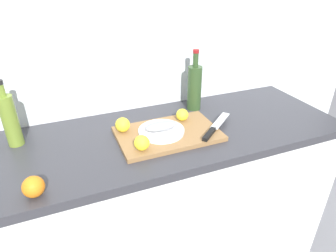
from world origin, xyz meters
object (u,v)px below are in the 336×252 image
object	(u,v)px
wine_bottle	(194,87)
fish_fillet	(161,126)
olive_oil_bottle	(10,120)
orange_0	(33,187)
chef_knife	(213,129)
lemon_0	(182,115)
cutting_board	(168,134)
white_plate	(161,131)

from	to	relation	value
wine_bottle	fish_fillet	bearing A→B (deg)	-141.76
olive_oil_bottle	wine_bottle	xyz separation A→B (m)	(0.87, 0.04, 0.01)
wine_bottle	orange_0	xyz separation A→B (m)	(-0.80, -0.41, -0.09)
chef_knife	lemon_0	xyz separation A→B (m)	(-0.09, 0.15, 0.02)
cutting_board	olive_oil_bottle	distance (m)	0.67
white_plate	olive_oil_bottle	bearing A→B (deg)	163.88
olive_oil_bottle	white_plate	bearing A→B (deg)	-16.12
cutting_board	white_plate	distance (m)	0.04
cutting_board	wine_bottle	distance (m)	0.34
cutting_board	olive_oil_bottle	bearing A→B (deg)	164.04
cutting_board	white_plate	size ratio (longest dim) A/B	2.20
white_plate	fish_fillet	bearing A→B (deg)	90.00
chef_knife	white_plate	bearing A→B (deg)	122.18
lemon_0	orange_0	xyz separation A→B (m)	(-0.67, -0.28, -0.01)
lemon_0	chef_knife	bearing A→B (deg)	-58.87
fish_fillet	orange_0	world-z (taller)	orange_0
orange_0	lemon_0	bearing A→B (deg)	22.52
lemon_0	wine_bottle	size ratio (longest dim) A/B	0.19
fish_fillet	olive_oil_bottle	xyz separation A→B (m)	(-0.60, 0.17, 0.07)
fish_fillet	lemon_0	distance (m)	0.15
chef_knife	olive_oil_bottle	world-z (taller)	olive_oil_bottle
cutting_board	chef_knife	distance (m)	0.21
fish_fillet	olive_oil_bottle	size ratio (longest dim) A/B	0.53
fish_fillet	lemon_0	world-z (taller)	lemon_0
orange_0	cutting_board	bearing A→B (deg)	19.36
olive_oil_bottle	cutting_board	bearing A→B (deg)	-15.96
white_plate	chef_knife	xyz separation A→B (m)	(0.22, -0.07, 0.00)
white_plate	olive_oil_bottle	xyz separation A→B (m)	(-0.60, 0.17, 0.09)
cutting_board	chef_knife	bearing A→B (deg)	-19.10
chef_knife	olive_oil_bottle	size ratio (longest dim) A/B	0.83
chef_knife	orange_0	xyz separation A→B (m)	(-0.76, -0.13, 0.01)
chef_knife	lemon_0	world-z (taller)	lemon_0
chef_knife	lemon_0	size ratio (longest dim) A/B	4.10
wine_bottle	lemon_0	bearing A→B (deg)	-133.62
white_plate	chef_knife	world-z (taller)	chef_knife
white_plate	olive_oil_bottle	size ratio (longest dim) A/B	0.71
white_plate	lemon_0	distance (m)	0.16
wine_bottle	orange_0	distance (m)	0.90
white_plate	orange_0	distance (m)	0.57
lemon_0	olive_oil_bottle	bearing A→B (deg)	172.18
lemon_0	orange_0	distance (m)	0.72
olive_oil_bottle	chef_knife	bearing A→B (deg)	-16.71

